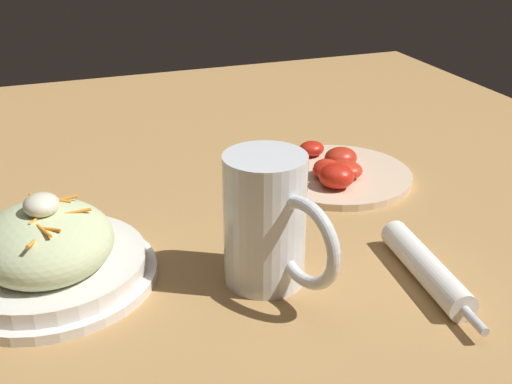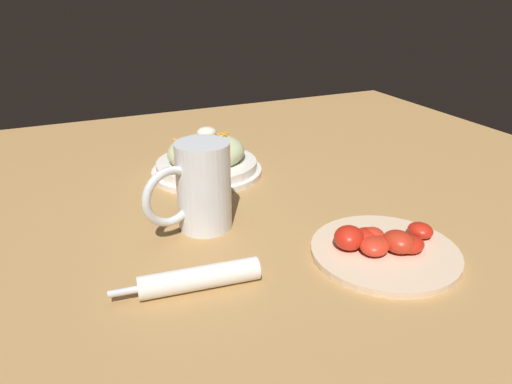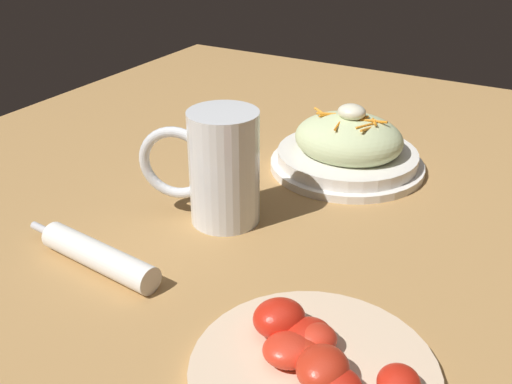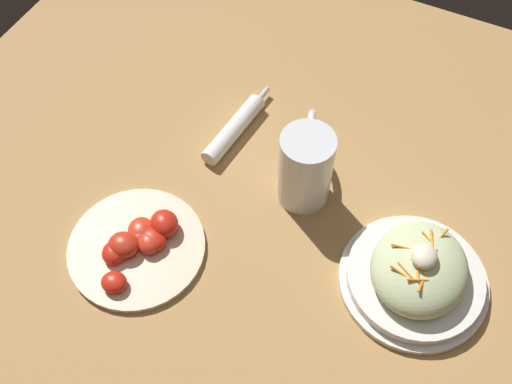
# 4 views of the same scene
# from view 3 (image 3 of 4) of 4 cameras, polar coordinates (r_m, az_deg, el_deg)

# --- Properties ---
(ground_plane) EXTENTS (1.43, 1.43, 0.00)m
(ground_plane) POSITION_cam_3_polar(r_m,az_deg,el_deg) (0.71, 9.19, -5.18)
(ground_plane) COLOR #B2844C
(salad_plate) EXTENTS (0.23, 0.23, 0.10)m
(salad_plate) POSITION_cam_3_polar(r_m,az_deg,el_deg) (0.88, 8.73, 4.15)
(salad_plate) COLOR white
(salad_plate) RESTS_ON ground_plane
(beer_mug) EXTENTS (0.15, 0.09, 0.14)m
(beer_mug) POSITION_cam_3_polar(r_m,az_deg,el_deg) (0.73, -3.34, 1.85)
(beer_mug) COLOR white
(beer_mug) RESTS_ON ground_plane
(napkin_roll) EXTENTS (0.19, 0.05, 0.03)m
(napkin_roll) POSITION_cam_3_polar(r_m,az_deg,el_deg) (0.68, -14.82, -5.91)
(napkin_roll) COLOR white
(napkin_roll) RESTS_ON ground_plane
(tomato_plate) EXTENTS (0.22, 0.22, 0.04)m
(tomato_plate) POSITION_cam_3_polar(r_m,az_deg,el_deg) (0.53, 5.46, -15.84)
(tomato_plate) COLOR beige
(tomato_plate) RESTS_ON ground_plane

